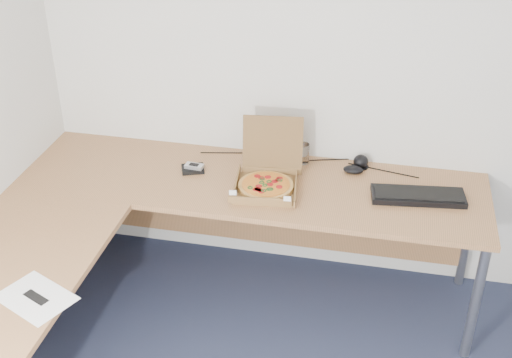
% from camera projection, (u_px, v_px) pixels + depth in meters
% --- Properties ---
extents(room_shell, '(3.50, 3.50, 2.50)m').
position_uv_depth(room_shell, '(313.00, 281.00, 2.05)').
color(room_shell, silver).
rests_on(room_shell, ground).
extents(desk, '(2.50, 2.20, 0.73)m').
position_uv_depth(desk, '(169.00, 223.00, 3.30)').
color(desk, '#A87245').
rests_on(desk, ground).
extents(pizza_box, '(0.32, 0.38, 0.33)m').
position_uv_depth(pizza_box, '(267.00, 181.00, 3.51)').
color(pizza_box, brown).
rests_on(pizza_box, desk).
extents(drinking_glass, '(0.07, 0.07, 0.12)m').
position_uv_depth(drinking_glass, '(303.00, 153.00, 3.73)').
color(drinking_glass, silver).
rests_on(drinking_glass, desk).
extents(keyboard, '(0.49, 0.22, 0.03)m').
position_uv_depth(keyboard, '(418.00, 196.00, 3.43)').
color(keyboard, black).
rests_on(keyboard, desk).
extents(mouse, '(0.12, 0.08, 0.04)m').
position_uv_depth(mouse, '(353.00, 170.00, 3.65)').
color(mouse, black).
rests_on(mouse, desk).
extents(wallet, '(0.15, 0.14, 0.02)m').
position_uv_depth(wallet, '(193.00, 169.00, 3.68)').
color(wallet, black).
rests_on(wallet, desk).
extents(phone, '(0.10, 0.06, 0.02)m').
position_uv_depth(phone, '(194.00, 166.00, 3.67)').
color(phone, '#B2B5BA').
rests_on(phone, wallet).
extents(paper_sheet, '(0.37, 0.33, 0.00)m').
position_uv_depth(paper_sheet, '(36.00, 298.00, 2.77)').
color(paper_sheet, white).
rests_on(paper_sheet, desk).
extents(dome_speaker, '(0.09, 0.09, 0.08)m').
position_uv_depth(dome_speaker, '(361.00, 161.00, 3.70)').
color(dome_speaker, black).
rests_on(dome_speaker, desk).
extents(cable_bundle, '(0.60, 0.12, 0.01)m').
position_uv_depth(cable_bundle, '(303.00, 161.00, 3.77)').
color(cable_bundle, black).
rests_on(cable_bundle, desk).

